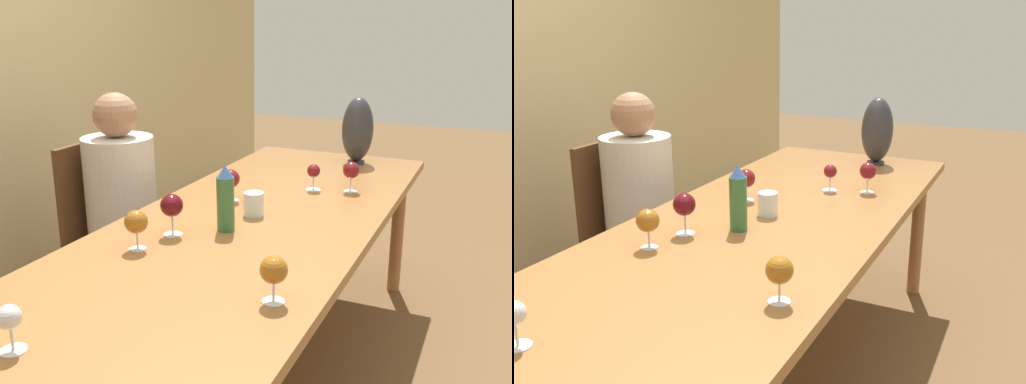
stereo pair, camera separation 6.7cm
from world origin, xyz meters
TOP-DOWN VIEW (x-y plane):
  - dining_table at (0.00, 0.00)m, footprint 3.03×0.95m
  - water_bottle at (0.11, 0.04)m, footprint 0.07×0.07m
  - water_tumbler at (0.30, 0.01)m, footprint 0.08×0.08m
  - vase at (1.32, -0.14)m, footprint 0.17×0.17m
  - wine_glass_0 at (-0.01, 0.19)m, footprint 0.08×0.08m
  - wine_glass_1 at (-0.18, 0.23)m, footprint 0.08×0.08m
  - wine_glass_2 at (0.73, -0.09)m, footprint 0.07×0.07m
  - wine_glass_3 at (-0.34, -0.34)m, footprint 0.08×0.08m
  - wine_glass_4 at (-0.82, 0.13)m, footprint 0.07×0.07m
  - wine_glass_5 at (0.44, 0.18)m, footprint 0.08×0.08m
  - wine_glass_6 at (0.78, -0.25)m, footprint 0.08×0.08m
  - chair_far at (0.44, 0.84)m, footprint 0.44×0.44m
  - person_far at (0.44, 0.75)m, footprint 0.33×0.33m

SIDE VIEW (x-z plane):
  - chair_far at x=0.44m, z-range 0.03..0.97m
  - person_far at x=0.44m, z-range 0.04..1.24m
  - dining_table at x=0.00m, z-range 0.32..1.07m
  - water_tumbler at x=0.30m, z-range 0.76..0.85m
  - wine_glass_4 at x=-0.82m, z-range 0.78..0.90m
  - wine_glass_2 at x=0.73m, z-range 0.78..0.90m
  - wine_glass_3 at x=-0.34m, z-range 0.78..0.92m
  - wine_glass_5 at x=0.44m, z-range 0.78..0.92m
  - wine_glass_1 at x=-0.18m, z-range 0.78..0.92m
  - wine_glass_6 at x=0.78m, z-range 0.78..0.92m
  - wine_glass_0 at x=-0.01m, z-range 0.79..0.94m
  - water_bottle at x=0.11m, z-range 0.75..1.00m
  - vase at x=1.32m, z-range 0.76..1.12m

